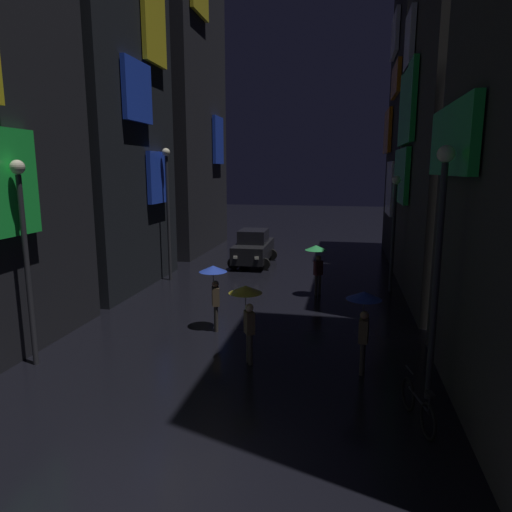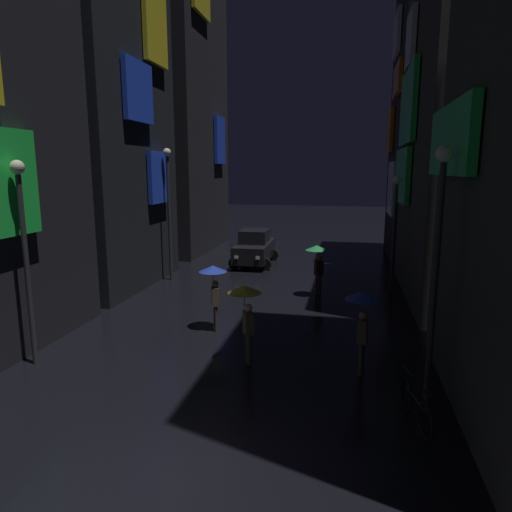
% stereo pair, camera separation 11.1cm
% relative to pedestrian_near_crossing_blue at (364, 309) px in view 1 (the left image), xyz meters
% --- Properties ---
extents(ground_plane, '(120.00, 120.00, 0.00)m').
position_rel_pedestrian_near_crossing_blue_xyz_m(ground_plane, '(-3.55, -5.39, -1.67)').
color(ground_plane, black).
extents(building_left_mid, '(4.25, 7.08, 14.47)m').
position_rel_pedestrian_near_crossing_blue_xyz_m(building_left_mid, '(-11.03, 7.15, 5.58)').
color(building_left_mid, black).
rests_on(building_left_mid, ground).
extents(building_left_far, '(4.25, 8.29, 21.39)m').
position_rel_pedestrian_near_crossing_blue_xyz_m(building_left_far, '(-11.04, 16.75, 9.03)').
color(building_left_far, black).
rests_on(building_left_far, ground).
extents(building_right_mid, '(4.25, 8.71, 14.40)m').
position_rel_pedestrian_near_crossing_blue_xyz_m(building_right_mid, '(3.93, 7.98, 5.53)').
color(building_right_mid, '#33302D').
rests_on(building_right_mid, ground).
extents(building_right_far, '(4.25, 7.56, 15.78)m').
position_rel_pedestrian_near_crossing_blue_xyz_m(building_right_far, '(3.93, 16.38, 6.22)').
color(building_right_far, black).
rests_on(building_right_far, ground).
extents(pedestrian_near_crossing_blue, '(0.90, 0.90, 2.12)m').
position_rel_pedestrian_near_crossing_blue_xyz_m(pedestrian_near_crossing_blue, '(0.00, 0.00, 0.00)').
color(pedestrian_near_crossing_blue, '#38332D').
rests_on(pedestrian_near_crossing_blue, ground).
extents(pedestrian_midstreet_centre_yellow, '(0.90, 0.90, 2.12)m').
position_rel_pedestrian_near_crossing_blue_xyz_m(pedestrian_midstreet_centre_yellow, '(-3.03, 0.02, 0.00)').
color(pedestrian_midstreet_centre_yellow, '#38332D').
rests_on(pedestrian_midstreet_centre_yellow, ground).
extents(pedestrian_foreground_right_blue, '(0.90, 0.90, 2.12)m').
position_rel_pedestrian_near_crossing_blue_xyz_m(pedestrian_foreground_right_blue, '(-4.60, 2.30, 0.00)').
color(pedestrian_foreground_right_blue, '#38332D').
rests_on(pedestrian_foreground_right_blue, ground).
extents(pedestrian_far_right_green, '(0.90, 0.90, 2.12)m').
position_rel_pedestrian_near_crossing_blue_xyz_m(pedestrian_far_right_green, '(-1.63, 7.04, 0.00)').
color(pedestrian_far_right_green, '#38332D').
rests_on(pedestrian_far_right_green, ground).
extents(bicycle_parked_at_storefront, '(0.45, 1.79, 0.96)m').
position_rel_pedestrian_near_crossing_blue_xyz_m(bicycle_parked_at_storefront, '(1.05, -2.30, -1.28)').
color(bicycle_parked_at_storefront, black).
rests_on(bicycle_parked_at_storefront, ground).
extents(car_distant, '(2.30, 4.17, 1.92)m').
position_rel_pedestrian_near_crossing_blue_xyz_m(car_distant, '(-5.41, 12.69, -0.74)').
color(car_distant, black).
rests_on(car_distant, ground).
extents(streetlamp_left_far, '(0.36, 0.36, 6.08)m').
position_rel_pedestrian_near_crossing_blue_xyz_m(streetlamp_left_far, '(-8.55, 8.43, 2.08)').
color(streetlamp_left_far, '#2D2D33').
rests_on(streetlamp_left_far, ground).
extents(streetlamp_left_near, '(0.36, 0.36, 5.38)m').
position_rel_pedestrian_near_crossing_blue_xyz_m(streetlamp_left_near, '(-8.55, -1.23, 1.71)').
color(streetlamp_left_near, '#2D2D33').
rests_on(streetlamp_left_near, ground).
extents(streetlamp_right_far, '(0.36, 0.36, 4.89)m').
position_rel_pedestrian_near_crossing_blue_xyz_m(streetlamp_right_far, '(1.45, 8.32, 1.44)').
color(streetlamp_right_far, '#2D2D33').
rests_on(streetlamp_right_far, ground).
extents(streetlamp_right_near, '(0.36, 0.36, 5.64)m').
position_rel_pedestrian_near_crossing_blue_xyz_m(streetlamp_right_near, '(1.45, -1.15, 1.85)').
color(streetlamp_right_near, '#2D2D33').
rests_on(streetlamp_right_near, ground).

